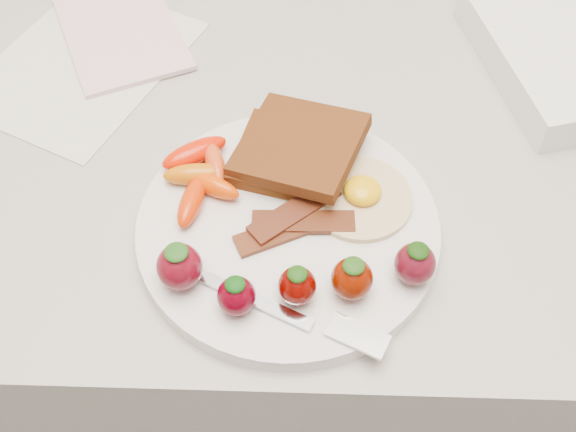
{
  "coord_description": "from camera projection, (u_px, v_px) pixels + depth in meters",
  "views": [
    {
      "loc": [
        -0.01,
        1.18,
        1.44
      ],
      "look_at": [
        -0.02,
        1.55,
        0.93
      ],
      "focal_mm": 45.0,
      "sensor_mm": 36.0,
      "label": 1
    }
  ],
  "objects": [
    {
      "name": "paper_sheet",
      "position": [
        83.0,
        63.0,
        0.79
      ],
      "size": [
        0.26,
        0.29,
        0.0
      ],
      "primitive_type": "cube",
      "rotation": [
        0.0,
        0.0,
        -0.44
      ],
      "color": "beige",
      "rests_on": "counter"
    },
    {
      "name": "strawberries",
      "position": [
        291.0,
        276.0,
        0.58
      ],
      "size": [
        0.23,
        0.07,
        0.05
      ],
      "color": "#5D0714",
      "rests_on": "plate"
    },
    {
      "name": "bacon_strips",
      "position": [
        294.0,
        221.0,
        0.63
      ],
      "size": [
        0.11,
        0.09,
        0.01
      ],
      "color": "#361107",
      "rests_on": "plate"
    },
    {
      "name": "toast_lower",
      "position": [
        286.0,
        156.0,
        0.68
      ],
      "size": [
        0.11,
        0.11,
        0.01
      ],
      "primitive_type": "cube",
      "rotation": [
        0.0,
        0.0,
        -0.25
      ],
      "color": "#431609",
      "rests_on": "plate"
    },
    {
      "name": "notepad",
      "position": [
        121.0,
        32.0,
        0.81
      ],
      "size": [
        0.18,
        0.21,
        0.01
      ],
      "primitive_type": "cube",
      "rotation": [
        0.0,
        0.0,
        0.42
      ],
      "color": "beige",
      "rests_on": "paper_sheet"
    },
    {
      "name": "plate",
      "position": [
        288.0,
        229.0,
        0.65
      ],
      "size": [
        0.27,
        0.27,
        0.02
      ],
      "primitive_type": "cylinder",
      "color": "silver",
      "rests_on": "counter"
    },
    {
      "name": "fried_egg",
      "position": [
        361.0,
        196.0,
        0.65
      ],
      "size": [
        0.11,
        0.11,
        0.02
      ],
      "color": "beige",
      "rests_on": "plate"
    },
    {
      "name": "fork",
      "position": [
        297.0,
        314.0,
        0.58
      ],
      "size": [
        0.17,
        0.08,
        0.0
      ],
      "color": "silver",
      "rests_on": "plate"
    },
    {
      "name": "toast_upper",
      "position": [
        300.0,
        146.0,
        0.67
      ],
      "size": [
        0.14,
        0.14,
        0.02
      ],
      "primitive_type": "cube",
      "rotation": [
        0.0,
        -0.1,
        -0.36
      ],
      "color": "black",
      "rests_on": "toast_lower"
    },
    {
      "name": "baby_carrots",
      "position": [
        200.0,
        174.0,
        0.66
      ],
      "size": [
        0.08,
        0.11,
        0.02
      ],
      "color": "#C45D05",
      "rests_on": "plate"
    },
    {
      "name": "counter",
      "position": [
        302.0,
        323.0,
        1.1
      ],
      "size": [
        2.0,
        0.6,
        0.9
      ],
      "primitive_type": "cube",
      "color": "gray",
      "rests_on": "ground"
    }
  ]
}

